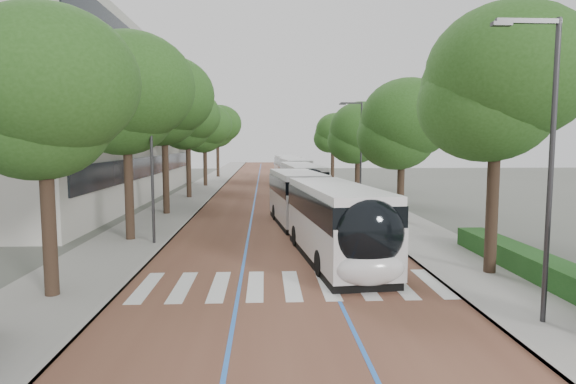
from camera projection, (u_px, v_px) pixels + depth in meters
name	position (u px, v px, depth m)	size (l,w,h in m)	color
ground	(287.00, 295.00, 15.70)	(160.00, 160.00, 0.00)	#51544C
road	(271.00, 186.00, 55.45)	(11.00, 140.00, 0.02)	brown
sidewalk_left	(206.00, 186.00, 55.08)	(4.00, 140.00, 0.12)	gray
sidewalk_right	(336.00, 185.00, 55.80)	(4.00, 140.00, 0.12)	gray
kerb_left	(222.00, 186.00, 55.17)	(0.20, 140.00, 0.14)	gray
kerb_right	(319.00, 185.00, 55.71)	(0.20, 140.00, 0.14)	gray
zebra_crossing	(292.00, 285.00, 16.70)	(10.55, 3.60, 0.01)	silver
lane_line_left	(257.00, 186.00, 55.37)	(0.12, 126.00, 0.01)	blue
lane_line_right	(285.00, 186.00, 55.52)	(0.12, 126.00, 0.01)	blue
office_building	(49.00, 119.00, 41.87)	(18.11, 40.00, 14.00)	#B6B2A9
hedge	(558.00, 276.00, 16.08)	(1.20, 14.00, 0.80)	#184417
streetlight_near	(545.00, 148.00, 12.55)	(1.82, 0.20, 8.00)	#303033
streetlight_far	(359.00, 145.00, 37.39)	(1.82, 0.20, 8.00)	#303033
lamp_post_left	(152.00, 160.00, 22.94)	(0.14, 0.14, 8.00)	#303033
trees_left	(184.00, 120.00, 40.69)	(6.37, 60.87, 10.18)	black
trees_right	(381.00, 127.00, 34.73)	(5.81, 47.32, 9.30)	black
lead_bus	(316.00, 210.00, 23.86)	(4.36, 18.55, 3.20)	black
bus_queued_0	(302.00, 184.00, 39.53)	(3.17, 12.51, 3.20)	silver
bus_queued_1	(294.00, 173.00, 53.25)	(3.21, 12.52, 3.20)	silver
bus_queued_2	(287.00, 168.00, 65.76)	(3.28, 12.53, 3.20)	silver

